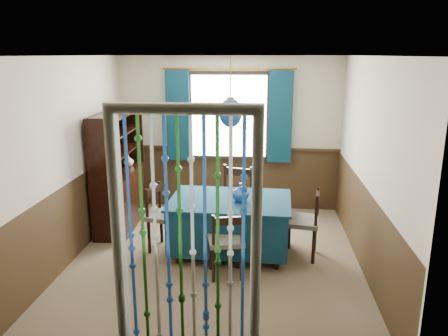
# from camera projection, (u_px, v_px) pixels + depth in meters

# --- Properties ---
(floor) EXTENTS (4.00, 4.00, 0.00)m
(floor) POSITION_uv_depth(u_px,v_px,m) (216.00, 259.00, 5.53)
(floor) COLOR brown
(floor) RESTS_ON ground
(ceiling) EXTENTS (4.00, 4.00, 0.00)m
(ceiling) POSITION_uv_depth(u_px,v_px,m) (214.00, 56.00, 4.90)
(ceiling) COLOR silver
(ceiling) RESTS_ON ground
(wall_back) EXTENTS (3.60, 0.00, 3.60)m
(wall_back) POSITION_uv_depth(u_px,v_px,m) (229.00, 134.00, 7.14)
(wall_back) COLOR beige
(wall_back) RESTS_ON ground
(wall_front) EXTENTS (3.60, 0.00, 3.60)m
(wall_front) POSITION_uv_depth(u_px,v_px,m) (185.00, 228.00, 3.29)
(wall_front) COLOR beige
(wall_front) RESTS_ON ground
(wall_left) EXTENTS (0.00, 4.00, 4.00)m
(wall_left) POSITION_uv_depth(u_px,v_px,m) (70.00, 160.00, 5.38)
(wall_left) COLOR beige
(wall_left) RESTS_ON ground
(wall_right) EXTENTS (0.00, 4.00, 4.00)m
(wall_right) POSITION_uv_depth(u_px,v_px,m) (369.00, 167.00, 5.05)
(wall_right) COLOR beige
(wall_right) RESTS_ON ground
(wainscot_back) EXTENTS (3.60, 0.00, 3.60)m
(wainscot_back) POSITION_uv_depth(u_px,v_px,m) (229.00, 178.00, 7.32)
(wainscot_back) COLOR #372615
(wainscot_back) RESTS_ON ground
(wainscot_front) EXTENTS (3.60, 0.00, 3.60)m
(wainscot_front) POSITION_uv_depth(u_px,v_px,m) (187.00, 314.00, 3.49)
(wainscot_front) COLOR #372615
(wainscot_front) RESTS_ON ground
(wainscot_left) EXTENTS (0.00, 4.00, 4.00)m
(wainscot_left) POSITION_uv_depth(u_px,v_px,m) (77.00, 217.00, 5.57)
(wainscot_left) COLOR #372615
(wainscot_left) RESTS_ON ground
(wainscot_right) EXTENTS (0.00, 4.00, 4.00)m
(wainscot_right) POSITION_uv_depth(u_px,v_px,m) (363.00, 228.00, 5.24)
(wainscot_right) COLOR #372615
(wainscot_right) RESTS_ON ground
(window) EXTENTS (1.32, 0.12, 1.42)m
(window) POSITION_uv_depth(u_px,v_px,m) (229.00, 116.00, 7.02)
(window) COLOR black
(window) RESTS_ON wall_back
(doorway) EXTENTS (1.16, 0.12, 2.18)m
(doorway) POSITION_uv_depth(u_px,v_px,m) (187.00, 249.00, 3.40)
(doorway) COLOR silver
(doorway) RESTS_ON ground
(dining_table) EXTENTS (1.56, 1.11, 0.73)m
(dining_table) POSITION_uv_depth(u_px,v_px,m) (230.00, 222.00, 5.61)
(dining_table) COLOR #0D2F44
(dining_table) RESTS_ON floor
(chair_near) EXTENTS (0.48, 0.46, 0.81)m
(chair_near) POSITION_uv_depth(u_px,v_px,m) (226.00, 242.00, 5.01)
(chair_near) COLOR black
(chair_near) RESTS_ON floor
(chair_far) EXTENTS (0.58, 0.57, 0.97)m
(chair_far) POSITION_uv_depth(u_px,v_px,m) (234.00, 200.00, 6.21)
(chair_far) COLOR black
(chair_far) RESTS_ON floor
(chair_left) EXTENTS (0.50, 0.51, 0.87)m
(chair_left) POSITION_uv_depth(u_px,v_px,m) (164.00, 216.00, 5.71)
(chair_left) COLOR black
(chair_left) RESTS_ON floor
(chair_right) EXTENTS (0.48, 0.50, 0.88)m
(chair_right) POSITION_uv_depth(u_px,v_px,m) (304.00, 222.00, 5.50)
(chair_right) COLOR black
(chair_right) RESTS_ON floor
(sideboard) EXTENTS (0.50, 1.33, 1.71)m
(sideboard) POSITION_uv_depth(u_px,v_px,m) (119.00, 188.00, 6.48)
(sideboard) COLOR black
(sideboard) RESTS_ON floor
(pendant_lamp) EXTENTS (0.28, 0.28, 0.84)m
(pendant_lamp) POSITION_uv_depth(u_px,v_px,m) (231.00, 113.00, 5.26)
(pendant_lamp) COLOR olive
(pendant_lamp) RESTS_ON ceiling
(vase_table) EXTENTS (0.25, 0.25, 0.21)m
(vase_table) POSITION_uv_depth(u_px,v_px,m) (240.00, 193.00, 5.44)
(vase_table) COLOR navy
(vase_table) RESTS_ON dining_table
(bowl_shelf) EXTENTS (0.21, 0.21, 0.05)m
(bowl_shelf) POSITION_uv_depth(u_px,v_px,m) (113.00, 153.00, 6.00)
(bowl_shelf) COLOR beige
(bowl_shelf) RESTS_ON sideboard
(vase_sideboard) EXTENTS (0.20, 0.20, 0.18)m
(vase_sideboard) POSITION_uv_depth(u_px,v_px,m) (128.00, 160.00, 6.69)
(vase_sideboard) COLOR beige
(vase_sideboard) RESTS_ON sideboard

